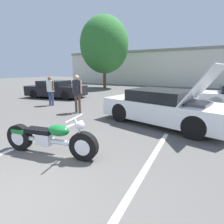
{
  "coord_description": "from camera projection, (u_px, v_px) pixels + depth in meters",
  "views": [
    {
      "loc": [
        2.4,
        -1.14,
        1.93
      ],
      "look_at": [
        0.23,
        3.04,
        0.8
      ],
      "focal_mm": 28.0,
      "sensor_mm": 36.0,
      "label": 1
    }
  ],
  "objects": [
    {
      "name": "far_building",
      "position": [
        184.0,
        67.0,
        21.73
      ],
      "size": [
        32.0,
        4.2,
        4.4
      ],
      "color": "beige",
      "rests_on": "ground"
    },
    {
      "name": "ground_plane",
      "position": [
        0.0,
        208.0,
        2.51
      ],
      "size": [
        80.0,
        80.0,
        0.0
      ],
      "primitive_type": "plane",
      "color": "#514F4C"
    },
    {
      "name": "parked_car_left_row",
      "position": [
        56.0,
        89.0,
        12.52
      ],
      "size": [
        4.31,
        2.56,
        1.21
      ],
      "rotation": [
        0.0,
        0.0,
        0.18
      ],
      "color": "black",
      "rests_on": "ground"
    },
    {
      "name": "spectator_by_show_car",
      "position": [
        77.0,
        91.0,
        7.92
      ],
      "size": [
        0.52,
        0.23,
        1.72
      ],
      "color": "brown",
      "rests_on": "ground"
    },
    {
      "name": "show_car_hood_open",
      "position": [
        164.0,
        107.0,
        6.32
      ],
      "size": [
        4.64,
        2.81,
        2.11
      ],
      "rotation": [
        0.0,
        0.0,
        -0.25
      ],
      "color": "white",
      "rests_on": "ground"
    },
    {
      "name": "motorcycle",
      "position": [
        49.0,
        138.0,
        4.03
      ],
      "size": [
        2.38,
        0.74,
        0.96
      ],
      "rotation": [
        0.0,
        0.0,
        0.17
      ],
      "color": "black",
      "rests_on": "ground"
    },
    {
      "name": "parking_stripe_middle",
      "position": [
        144.0,
        171.0,
        3.41
      ],
      "size": [
        0.12,
        4.63,
        0.01
      ],
      "primitive_type": "cube",
      "color": "white",
      "rests_on": "ground"
    },
    {
      "name": "spectator_near_motorcycle",
      "position": [
        50.0,
        89.0,
        9.61
      ],
      "size": [
        0.52,
        0.21,
        1.6
      ],
      "color": "#38476B",
      "rests_on": "ground"
    },
    {
      "name": "parking_stripe_foreground",
      "position": [
        32.0,
        141.0,
        4.85
      ],
      "size": [
        0.12,
        4.63,
        0.01
      ],
      "primitive_type": "cube",
      "color": "white",
      "rests_on": "ground"
    },
    {
      "name": "tree_background",
      "position": [
        104.0,
        45.0,
        18.19
      ],
      "size": [
        5.03,
        5.03,
        7.36
      ],
      "color": "brown",
      "rests_on": "ground"
    }
  ]
}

